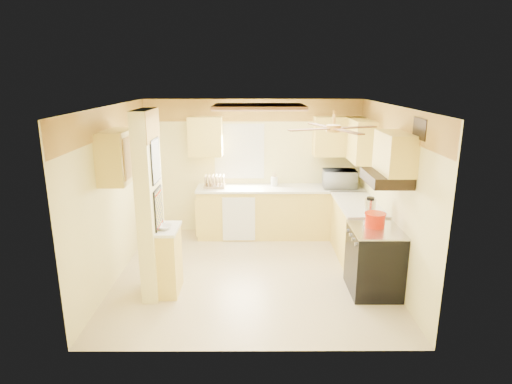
{
  "coord_description": "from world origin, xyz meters",
  "views": [
    {
      "loc": [
        0.03,
        -5.94,
        2.9
      ],
      "look_at": [
        0.05,
        0.35,
        1.19
      ],
      "focal_mm": 30.0,
      "sensor_mm": 36.0,
      "label": 1
    }
  ],
  "objects_px": {
    "bowl": "(164,227)",
    "kettle": "(370,206)",
    "stove": "(374,260)",
    "microwave": "(340,179)",
    "dutch_oven": "(375,220)"
  },
  "relations": [
    {
      "from": "dutch_oven",
      "to": "stove",
      "type": "bearing_deg",
      "value": -90.43
    },
    {
      "from": "stove",
      "to": "kettle",
      "type": "xyz_separation_m",
      "value": [
        0.05,
        0.58,
        0.6
      ]
    },
    {
      "from": "dutch_oven",
      "to": "kettle",
      "type": "distance_m",
      "value": 0.48
    },
    {
      "from": "microwave",
      "to": "dutch_oven",
      "type": "bearing_deg",
      "value": 94.57
    },
    {
      "from": "dutch_oven",
      "to": "bowl",
      "type": "bearing_deg",
      "value": -176.73
    },
    {
      "from": "bowl",
      "to": "kettle",
      "type": "distance_m",
      "value": 2.96
    },
    {
      "from": "stove",
      "to": "bowl",
      "type": "bearing_deg",
      "value": -178.91
    },
    {
      "from": "stove",
      "to": "dutch_oven",
      "type": "xyz_separation_m",
      "value": [
        0.0,
        0.11,
        0.55
      ]
    },
    {
      "from": "microwave",
      "to": "bowl",
      "type": "xyz_separation_m",
      "value": [
        -2.74,
        -2.17,
        -0.14
      ]
    },
    {
      "from": "stove",
      "to": "microwave",
      "type": "xyz_separation_m",
      "value": [
        -0.1,
        2.12,
        0.64
      ]
    },
    {
      "from": "bowl",
      "to": "kettle",
      "type": "height_order",
      "value": "kettle"
    },
    {
      "from": "microwave",
      "to": "stove",
      "type": "bearing_deg",
      "value": 94.41
    },
    {
      "from": "bowl",
      "to": "dutch_oven",
      "type": "bearing_deg",
      "value": 3.27
    },
    {
      "from": "microwave",
      "to": "kettle",
      "type": "distance_m",
      "value": 1.55
    },
    {
      "from": "bowl",
      "to": "kettle",
      "type": "relative_size",
      "value": 0.79
    }
  ]
}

